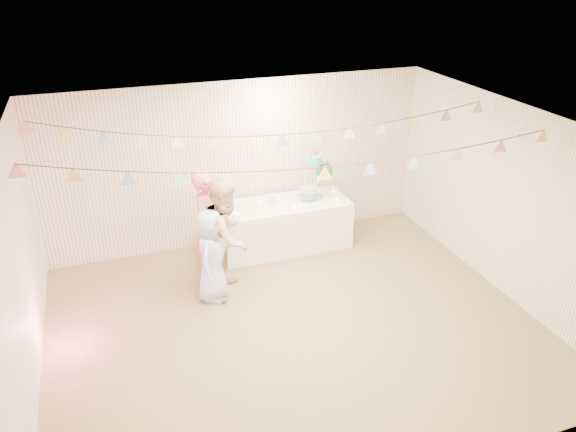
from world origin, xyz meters
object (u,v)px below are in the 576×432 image
object	(u,v)px
cake_stand	(316,176)
person_adult_a	(210,228)
person_child	(212,255)
table	(284,225)
person_adult_b	(227,236)

from	to	relation	value
cake_stand	person_adult_a	bearing A→B (deg)	-160.15
person_adult_a	person_child	bearing A→B (deg)	-154.05
table	person_adult_b	xyz separation A→B (m)	(-1.12, -0.91, 0.45)
person_child	person_adult_b	bearing A→B (deg)	-31.23
person_child	table	bearing A→B (deg)	-20.86
table	person_child	size ratio (longest dim) A/B	1.56
person_adult_b	person_child	distance (m)	0.33
table	person_adult_a	world-z (taller)	person_adult_a
person_adult_a	person_adult_b	bearing A→B (deg)	-113.84
cake_stand	person_adult_a	distance (m)	1.98
person_adult_a	person_adult_b	size ratio (longest dim) A/B	1.02
person_adult_b	cake_stand	bearing A→B (deg)	-27.96
cake_stand	person_child	size ratio (longest dim) A/B	0.56
cake_stand	person_child	xyz separation A→B (m)	(-1.92, -1.09, -0.46)
cake_stand	person_adult_a	world-z (taller)	person_adult_a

